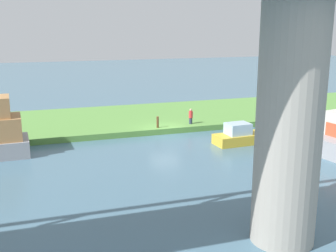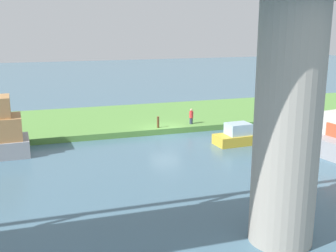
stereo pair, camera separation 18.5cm
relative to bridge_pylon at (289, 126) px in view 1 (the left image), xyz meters
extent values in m
plane|color=#476B7F|center=(-0.79, -18.89, -5.11)|extent=(160.00, 160.00, 0.00)
cube|color=#5B9342|center=(-0.79, -24.89, -4.86)|extent=(80.00, 12.00, 0.50)
cylinder|color=#9E998E|center=(0.00, 0.00, 0.00)|extent=(2.73, 2.73, 10.22)
cylinder|color=#2D334C|center=(-3.55, -20.00, -4.33)|extent=(0.29, 0.29, 0.55)
cylinder|color=red|center=(-3.55, -20.00, -3.76)|extent=(0.47, 0.47, 0.60)
sphere|color=tan|center=(-3.55, -20.00, -3.34)|extent=(0.24, 0.24, 0.24)
cylinder|color=brown|center=(-0.29, -19.50, -4.11)|extent=(0.20, 0.20, 0.99)
cube|color=gold|center=(-5.98, -14.36, -4.72)|extent=(5.14, 2.09, 0.78)
cube|color=silver|center=(-5.31, -14.32, -3.88)|extent=(1.90, 1.54, 0.90)
camera|label=1|loc=(9.99, 14.32, 4.03)|focal=44.89mm
camera|label=2|loc=(9.81, 14.38, 4.03)|focal=44.89mm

